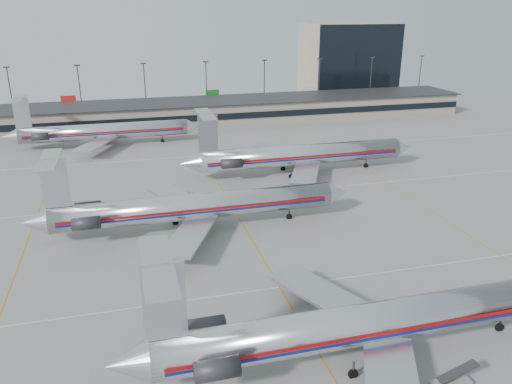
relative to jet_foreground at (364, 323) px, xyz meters
name	(u,v)px	position (x,y,z in m)	size (l,w,h in m)	color
ground	(311,340)	(-3.70, 3.45, -3.55)	(260.00, 260.00, 0.00)	gray
apron_markings	(280,287)	(-3.70, 13.45, -3.54)	(160.00, 0.15, 0.02)	silver
terminal	(183,113)	(-3.70, 101.42, -0.40)	(162.00, 17.00, 6.25)	gray
light_mast_row	(176,85)	(-3.70, 115.45, 5.03)	(163.60, 0.40, 15.28)	#38383D
distant_building	(348,61)	(58.30, 131.45, 8.95)	(30.00, 20.00, 25.00)	tan
jet_foreground	(364,323)	(0.00, 0.00, 0.00)	(46.80, 27.56, 12.25)	silver
jet_second_row	(190,207)	(-11.33, 31.93, -0.01)	(46.66, 27.48, 12.21)	silver
jet_third_row	(298,155)	(12.18, 52.57, 0.15)	(46.66, 28.70, 12.76)	silver
jet_back_row	(101,131)	(-24.67, 83.29, -0.07)	(43.87, 26.99, 12.00)	silver
belt_loader	(451,382)	(5.44, -5.69, -2.97)	(4.12, 1.35, 2.18)	gray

